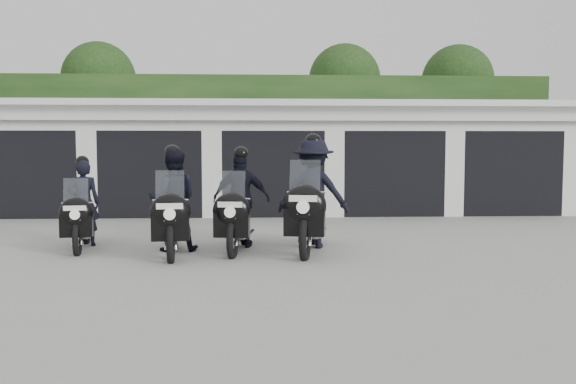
{
  "coord_description": "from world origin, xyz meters",
  "views": [
    {
      "loc": [
        -0.37,
        -9.97,
        1.82
      ],
      "look_at": [
        0.11,
        0.17,
        1.05
      ],
      "focal_mm": 38.0,
      "sensor_mm": 36.0,
      "label": 1
    }
  ],
  "objects_px": {
    "police_bike_b": "(173,206)",
    "police_bike_c": "(240,204)",
    "police_bike_a": "(82,211)",
    "police_bike_d": "(312,199)"
  },
  "relations": [
    {
      "from": "police_bike_a",
      "to": "police_bike_b",
      "type": "distance_m",
      "value": 1.75
    },
    {
      "from": "police_bike_b",
      "to": "police_bike_c",
      "type": "bearing_deg",
      "value": 10.93
    },
    {
      "from": "police_bike_b",
      "to": "police_bike_c",
      "type": "xyz_separation_m",
      "value": [
        1.13,
        0.34,
        -0.01
      ]
    },
    {
      "from": "police_bike_d",
      "to": "police_bike_c",
      "type": "bearing_deg",
      "value": -173.12
    },
    {
      "from": "police_bike_c",
      "to": "police_bike_d",
      "type": "bearing_deg",
      "value": 2.17
    },
    {
      "from": "police_bike_a",
      "to": "police_bike_d",
      "type": "distance_m",
      "value": 4.08
    },
    {
      "from": "police_bike_c",
      "to": "police_bike_b",
      "type": "bearing_deg",
      "value": -156.75
    },
    {
      "from": "police_bike_a",
      "to": "police_bike_c",
      "type": "relative_size",
      "value": 0.9
    },
    {
      "from": "police_bike_a",
      "to": "police_bike_d",
      "type": "relative_size",
      "value": 0.81
    },
    {
      "from": "police_bike_b",
      "to": "police_bike_d",
      "type": "xyz_separation_m",
      "value": [
        2.4,
        0.24,
        0.1
      ]
    }
  ]
}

